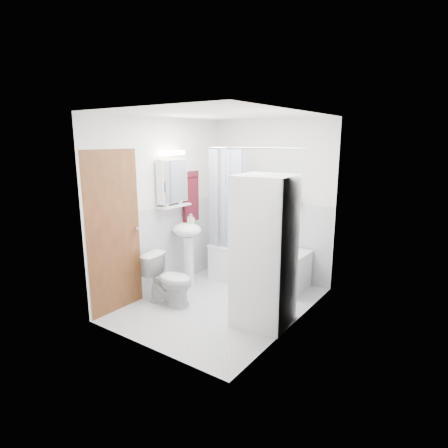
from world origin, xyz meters
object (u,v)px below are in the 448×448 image
Objects in this scene: sink at (187,240)px; washer_dryer at (264,251)px; bathtub at (259,264)px; toilet at (169,280)px.

sink is 1.48m from washer_dryer.
washer_dryer is (0.65, -1.04, 0.57)m from bathtub.
toilet is (0.18, -0.59, -0.38)m from sink.
washer_dryer reaches higher than sink.
sink is 0.72m from toilet.
toilet is (-0.60, -1.29, 0.02)m from bathtub.
bathtub is 1.42m from toilet.
toilet is at bearing -114.76° from bathtub.
washer_dryer is 2.62× the size of toilet.
sink reaches higher than bathtub.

